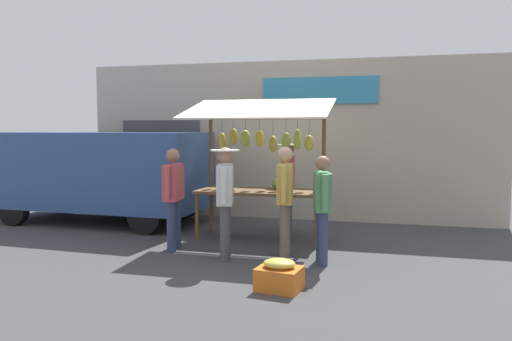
% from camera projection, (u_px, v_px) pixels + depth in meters
% --- Properties ---
extents(ground_plane, '(40.00, 40.00, 0.00)m').
position_uv_depth(ground_plane, '(260.00, 239.00, 8.74)').
color(ground_plane, '#424244').
extents(street_backdrop, '(9.00, 0.30, 3.40)m').
position_uv_depth(street_backdrop, '(283.00, 141.00, 10.73)').
color(street_backdrop, '#B2A893').
rests_on(street_backdrop, ground).
extents(market_stall, '(2.50, 1.46, 2.50)m').
position_uv_depth(market_stall, '(262.00, 151.00, 8.66)').
color(market_stall, brown).
rests_on(market_stall, ground).
extents(vendor_with_sunhat, '(0.44, 0.71, 1.70)m').
position_uv_depth(vendor_with_sunhat, '(288.00, 179.00, 9.29)').
color(vendor_with_sunhat, '#4C4C51').
rests_on(vendor_with_sunhat, ground).
extents(shopper_with_shopping_bag, '(0.43, 0.70, 1.68)m').
position_uv_depth(shopper_with_shopping_bag, '(225.00, 193.00, 7.37)').
color(shopper_with_shopping_bag, '#4C4C51').
rests_on(shopper_with_shopping_bag, ground).
extents(shopper_in_striped_shirt, '(0.33, 0.66, 1.57)m').
position_uv_depth(shopper_in_striped_shirt, '(322.00, 202.00, 7.11)').
color(shopper_in_striped_shirt, navy).
rests_on(shopper_in_striped_shirt, ground).
extents(shopper_with_ponytail, '(0.28, 0.71, 1.69)m').
position_uv_depth(shopper_with_ponytail, '(285.00, 193.00, 7.45)').
color(shopper_with_ponytail, '#726656').
rests_on(shopper_with_ponytail, ground).
extents(shopper_in_grey_tee, '(0.27, 0.70, 1.64)m').
position_uv_depth(shopper_in_grey_tee, '(173.00, 192.00, 7.91)').
color(shopper_in_grey_tee, navy).
rests_on(shopper_in_grey_tee, ground).
extents(parked_van, '(4.47, 2.02, 1.88)m').
position_uv_depth(parked_van, '(94.00, 169.00, 10.34)').
color(parked_van, '#2D4C84').
rests_on(parked_van, ground).
extents(produce_crate_near, '(0.58, 0.49, 0.39)m').
position_uv_depth(produce_crate_near, '(279.00, 276.00, 5.98)').
color(produce_crate_near, '#D1661E').
rests_on(produce_crate_near, ground).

